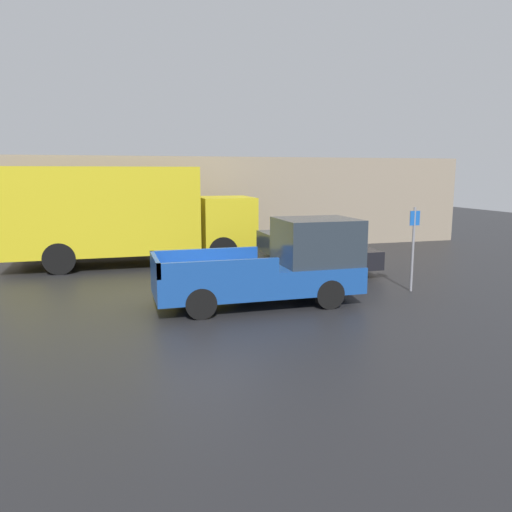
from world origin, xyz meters
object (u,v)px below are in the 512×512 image
at_px(parking_sign, 413,244).
at_px(delivery_truck, 121,213).
at_px(pickup_truck, 278,265).
at_px(car, 302,254).

bearing_deg(parking_sign, delivery_truck, 140.75).
height_order(pickup_truck, delivery_truck, delivery_truck).
distance_m(car, parking_sign, 3.47).
distance_m(car, delivery_truck, 6.63).
relative_size(car, delivery_truck, 0.56).
bearing_deg(parking_sign, car, 132.44).
xyz_separation_m(car, delivery_truck, (-5.36, 3.74, 1.12)).
height_order(car, delivery_truck, delivery_truck).
bearing_deg(delivery_truck, car, -34.91).
height_order(delivery_truck, parking_sign, delivery_truck).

